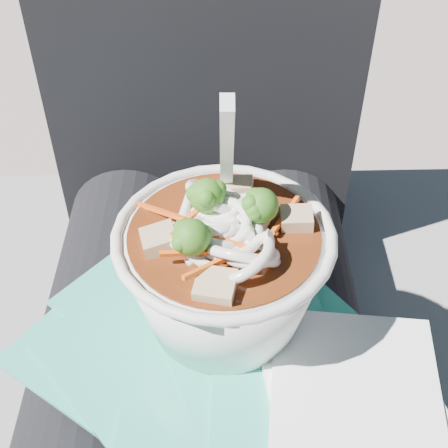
{
  "coord_description": "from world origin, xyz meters",
  "views": [
    {
      "loc": [
        0.02,
        -0.34,
        1.06
      ],
      "look_at": [
        0.02,
        0.0,
        0.74
      ],
      "focal_mm": 50.0,
      "sensor_mm": 36.0,
      "label": 1
    }
  ],
  "objects_px": {
    "udon_bowl": "(224,265)",
    "plastic_bag": "(218,370)",
    "lap": "(202,374)",
    "person_body": "(203,288)",
    "stone_ledge": "(209,406)"
  },
  "relations": [
    {
      "from": "person_body",
      "to": "udon_bowl",
      "type": "height_order",
      "value": "person_body"
    },
    {
      "from": "lap",
      "to": "plastic_bag",
      "type": "distance_m",
      "value": 0.09
    },
    {
      "from": "lap",
      "to": "plastic_bag",
      "type": "xyz_separation_m",
      "value": [
        0.02,
        -0.05,
        0.08
      ]
    },
    {
      "from": "lap",
      "to": "udon_bowl",
      "type": "xyz_separation_m",
      "value": [
        0.02,
        0.0,
        0.15
      ]
    },
    {
      "from": "udon_bowl",
      "to": "lap",
      "type": "bearing_deg",
      "value": -170.48
    },
    {
      "from": "udon_bowl",
      "to": "plastic_bag",
      "type": "bearing_deg",
      "value": -96.04
    },
    {
      "from": "stone_ledge",
      "to": "plastic_bag",
      "type": "bearing_deg",
      "value": -85.34
    },
    {
      "from": "stone_ledge",
      "to": "person_body",
      "type": "bearing_deg",
      "value": -90.0
    },
    {
      "from": "stone_ledge",
      "to": "plastic_bag",
      "type": "distance_m",
      "value": 0.44
    },
    {
      "from": "stone_ledge",
      "to": "plastic_bag",
      "type": "relative_size",
      "value": 2.79
    },
    {
      "from": "person_body",
      "to": "plastic_bag",
      "type": "height_order",
      "value": "person_body"
    },
    {
      "from": "plastic_bag",
      "to": "udon_bowl",
      "type": "relative_size",
      "value": 1.69
    },
    {
      "from": "lap",
      "to": "plastic_bag",
      "type": "relative_size",
      "value": 1.34
    },
    {
      "from": "stone_ledge",
      "to": "plastic_bag",
      "type": "xyz_separation_m",
      "value": [
        0.02,
        -0.2,
        0.39
      ]
    },
    {
      "from": "plastic_bag",
      "to": "lap",
      "type": "bearing_deg",
      "value": 108.68
    }
  ]
}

